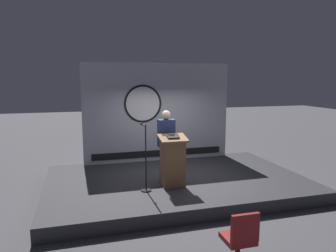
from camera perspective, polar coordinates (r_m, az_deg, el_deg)
ground_plane at (r=8.28m, az=1.47°, el=-11.24°), size 40.00×40.00×0.00m
stage_platform at (r=8.23m, az=1.47°, el=-10.25°), size 6.40×4.00×0.30m
banner_display at (r=9.62m, az=-1.85°, el=2.42°), size 4.49×0.12×2.96m
podium at (r=7.42m, az=0.85°, el=-6.36°), size 0.64×0.50×1.22m
speaker_person at (r=7.79m, az=-0.32°, el=-3.40°), size 0.40×0.26×1.74m
microphone_stand at (r=7.19m, az=-4.10°, el=-7.32°), size 0.24×0.60×1.51m
audience_chair_left at (r=5.10m, az=12.94°, el=-18.72°), size 0.44×0.45×0.89m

